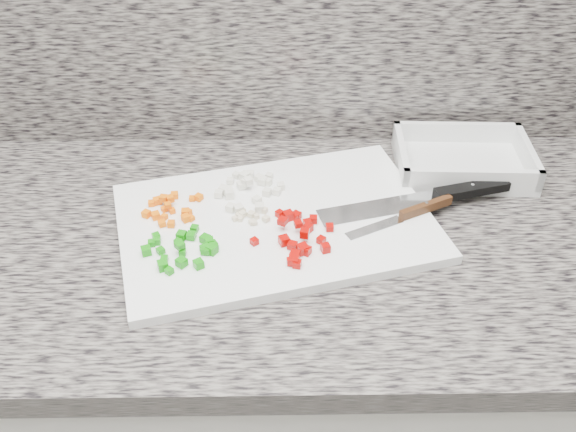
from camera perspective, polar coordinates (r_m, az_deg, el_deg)
cabinet at (r=1.39m, az=-2.23°, el=-16.63°), size 3.92×0.62×0.86m
countertop at (r=1.06m, az=-2.81°, el=-2.26°), size 3.96×0.64×0.04m
cutting_board at (r=1.05m, az=-1.11°, el=-0.56°), size 0.57×0.45×0.02m
carrot_pile at (r=1.07m, az=-10.34°, el=0.64°), size 0.10×0.09×0.02m
onion_pile at (r=1.10m, az=-3.68°, el=2.43°), size 0.12×0.12×0.02m
green_pepper_pile at (r=0.99m, az=-9.05°, el=-2.86°), size 0.12×0.11×0.02m
red_pepper_pile at (r=0.99m, az=0.95°, el=-1.83°), size 0.13×0.14×0.02m
garlic_pile at (r=1.04m, az=-3.32°, el=-0.01°), size 0.06×0.04×0.01m
chef_knife at (r=1.11m, az=13.39°, el=1.75°), size 0.34×0.12×0.02m
paring_knife at (r=1.06m, az=11.06°, el=0.30°), size 0.19×0.10×0.02m
tray at (r=1.23m, az=15.26°, el=4.72°), size 0.25×0.18×0.05m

